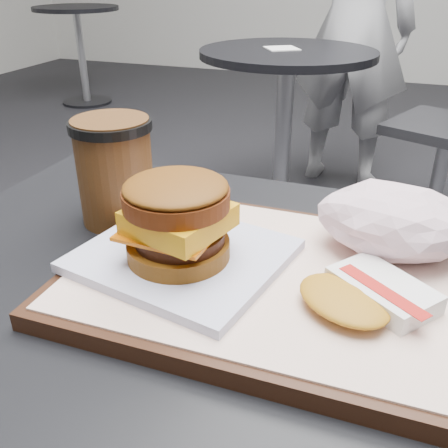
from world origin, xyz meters
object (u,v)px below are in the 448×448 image
Objects in this scene: serving_tray at (266,278)px; crumpled_wrapper at (394,221)px; hash_brown at (365,294)px; patron at (354,25)px; coffee_cup at (115,167)px; breakfast_sandwich at (179,228)px; customer_table at (244,439)px; neighbor_table at (285,100)px.

crumpled_wrapper reaches higher than serving_tray.
serving_tray is 0.10m from hash_brown.
crumpled_wrapper is 0.10× the size of patron.
hash_brown is 0.33m from coffee_cup.
breakfast_sandwich is at bearing 99.09° from patron.
coffee_cup is (-0.32, -0.00, 0.02)m from crumpled_wrapper.
coffee_cup is at bearing 150.72° from customer_table.
neighbor_table is (-0.45, 1.64, -0.25)m from hash_brown.
patron is at bearing 94.60° from serving_tray.
customer_table is at bearing -174.90° from hash_brown.
neighbor_table is (-0.28, 1.63, -0.28)m from breakfast_sandwich.
serving_tray is at bearing 165.23° from hash_brown.
serving_tray is 0.51× the size of neighbor_table.
neighbor_table is at bearing 99.55° from breakfast_sandwich.
serving_tray is at bearing 76.35° from customer_table.
breakfast_sandwich reaches higher than customer_table.
coffee_cup is 1.57m from neighbor_table.
customer_table reaches higher than neighbor_table.
customer_table is 0.51× the size of patron.
serving_tray is (0.01, 0.03, 0.20)m from customer_table.
crumpled_wrapper reaches higher than hash_brown.
patron is at bearing 73.06° from neighbor_table.
breakfast_sandwich is 0.22m from crumpled_wrapper.
crumpled_wrapper is at bearing 81.96° from hash_brown.
customer_table is at bearing -78.02° from neighbor_table.
serving_tray is 0.24× the size of patron.
customer_table is 0.34m from coffee_cup.
neighbor_table is at bearing 95.48° from coffee_cup.
breakfast_sandwich is (-0.08, -0.02, 0.05)m from serving_tray.
hash_brown is (0.18, -0.01, -0.03)m from breakfast_sandwich.
coffee_cup is (-0.20, 0.11, 0.25)m from customer_table.
neighbor_table is at bearing 101.98° from customer_table.
patron is (-0.18, 2.21, 0.01)m from serving_tray.
serving_tray is 2.22m from patron.
hash_brown is 0.09× the size of patron.
coffee_cup reaches higher than serving_tray.
neighbor_table is 0.48× the size of patron.
crumpled_wrapper is at bearing 44.27° from customer_table.
customer_table is 0.24m from hash_brown.
patron is (-0.09, 2.23, -0.04)m from breakfast_sandwich.
serving_tray is 0.10m from breakfast_sandwich.
serving_tray is 1.72× the size of breakfast_sandwich.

